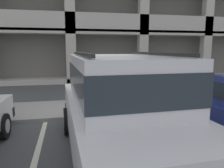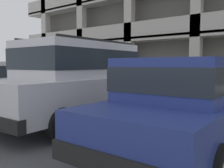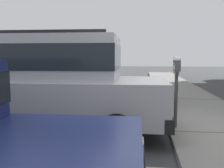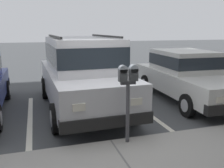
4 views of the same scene
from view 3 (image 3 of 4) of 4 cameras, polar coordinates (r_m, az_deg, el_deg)
The scene contains 5 objects.
ground_plane at distance 5.18m, azimuth 10.64°, elevation -12.21°, with size 80.00×80.00×0.10m.
parking_stall_lines at distance 3.90m, azimuth -9.95°, elevation -17.64°, with size 12.13×4.80×0.01m.
silver_suv at distance 5.21m, azimuth -14.58°, elevation 0.64°, with size 2.13×4.84×2.03m.
red_sedan at distance 8.39m, azimuth -6.06°, elevation 0.95°, with size 1.95×4.54×1.54m.
parking_meter_near at distance 5.25m, azimuth 14.53°, elevation 1.99°, with size 0.35×0.12×1.46m.
Camera 3 is at (4.91, -0.33, 1.56)m, focal length 40.00 mm.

